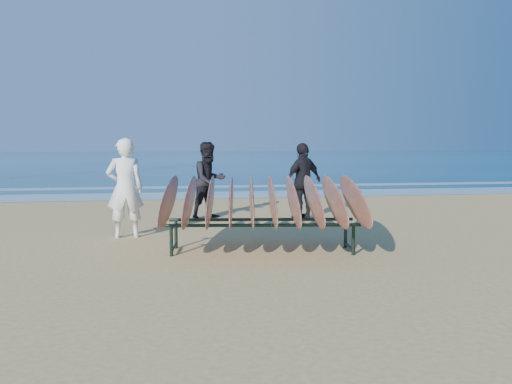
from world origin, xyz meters
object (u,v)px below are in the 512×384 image
(person_dark_b, at_px, (303,181))
(surfboard_rack, at_px, (262,200))
(person_white, at_px, (125,188))
(person_dark_a, at_px, (209,180))

(person_dark_b, bearing_deg, surfboard_rack, 36.75)
(surfboard_rack, distance_m, person_dark_b, 3.98)
(person_white, distance_m, person_dark_a, 3.00)
(person_dark_b, bearing_deg, person_dark_a, -43.10)
(person_white, distance_m, person_dark_b, 4.41)
(person_dark_a, bearing_deg, person_dark_b, -44.45)
(surfboard_rack, distance_m, person_dark_a, 4.22)
(surfboard_rack, xyz_separation_m, person_dark_a, (-0.54, 4.18, 0.05))
(person_dark_a, relative_size, person_dark_b, 1.01)
(person_white, relative_size, person_dark_b, 1.05)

